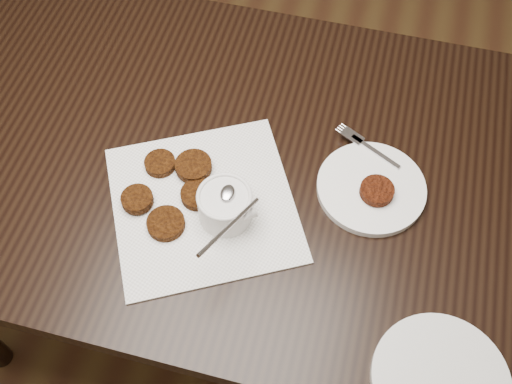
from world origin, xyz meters
TOP-DOWN VIEW (x-y plane):
  - floor at (0.00, 0.00)m, footprint 4.00×4.00m
  - table at (0.03, 0.16)m, footprint 1.30×0.84m
  - napkin at (0.05, 0.04)m, footprint 0.45×0.45m
  - sauce_ramekin at (0.10, 0.03)m, footprint 0.13×0.13m
  - patty_cluster at (-0.02, 0.05)m, footprint 0.24×0.24m
  - plate_with_patty at (0.35, 0.15)m, footprint 0.28×0.28m
  - plate_empty at (0.51, -0.18)m, footprint 0.24×0.24m

SIDE VIEW (x-z plane):
  - floor at x=0.00m, z-range 0.00..0.00m
  - table at x=0.03m, z-range 0.00..0.75m
  - napkin at x=0.05m, z-range 0.75..0.75m
  - plate_empty at x=0.51m, z-range 0.75..0.77m
  - plate_with_patty at x=0.35m, z-range 0.75..0.78m
  - patty_cluster at x=-0.02m, z-range 0.75..0.78m
  - sauce_ramekin at x=0.10m, z-range 0.75..0.89m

